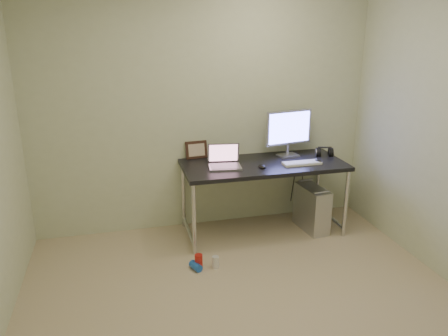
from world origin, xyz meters
TOP-DOWN VIEW (x-y plane):
  - floor at (0.00, 0.00)m, footprint 3.50×3.50m
  - wall_back at (0.00, 1.75)m, footprint 3.50×0.02m
  - desk at (0.53, 1.39)m, footprint 1.63×0.71m
  - tower_computer at (1.05, 1.31)m, footprint 0.24×0.47m
  - cable_a at (1.00, 1.70)m, footprint 0.01×0.16m
  - cable_b at (1.09, 1.68)m, footprint 0.02×0.11m
  - can_red at (-0.26, 0.83)m, footprint 0.09×0.09m
  - can_white at (-0.11, 0.79)m, footprint 0.08×0.08m
  - can_blue at (-0.29, 0.80)m, footprint 0.11×0.14m
  - laptop at (0.12, 1.39)m, footprint 0.34×0.29m
  - monitor at (0.86, 1.57)m, footprint 0.52×0.19m
  - keyboard at (0.89, 1.26)m, footprint 0.39×0.13m
  - mouse_right at (1.06, 1.26)m, footprint 0.08×0.13m
  - mouse_left at (0.47, 1.26)m, footprint 0.07×0.11m
  - headphones at (1.24, 1.48)m, footprint 0.20×0.12m
  - picture_frame at (-0.09, 1.73)m, footprint 0.23×0.09m
  - webcam at (0.16, 1.70)m, footprint 0.04×0.03m

SIDE VIEW (x-z plane):
  - floor at x=0.00m, z-range 0.00..0.00m
  - can_blue at x=-0.29m, z-range 0.00..0.07m
  - can_white at x=-0.11m, z-range 0.00..0.11m
  - can_red at x=-0.26m, z-range 0.00..0.13m
  - tower_computer at x=1.05m, z-range -0.01..0.48m
  - cable_b at x=1.09m, z-range 0.02..0.74m
  - cable_a at x=1.00m, z-range 0.06..0.74m
  - desk at x=0.53m, z-range 0.30..1.05m
  - keyboard at x=0.89m, z-range 0.75..0.77m
  - mouse_left at x=0.47m, z-range 0.75..0.79m
  - mouse_right at x=1.06m, z-range 0.75..0.79m
  - headphones at x=1.24m, z-range 0.72..0.84m
  - laptop at x=0.12m, z-range 0.69..0.91m
  - webcam at x=0.16m, z-range 0.78..0.89m
  - picture_frame at x=-0.09m, z-range 0.75..0.93m
  - monitor at x=0.86m, z-range 0.79..1.28m
  - wall_back at x=0.00m, z-range 0.00..2.50m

